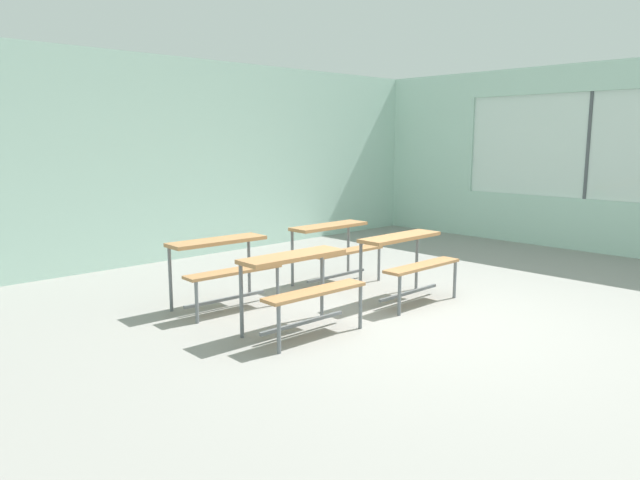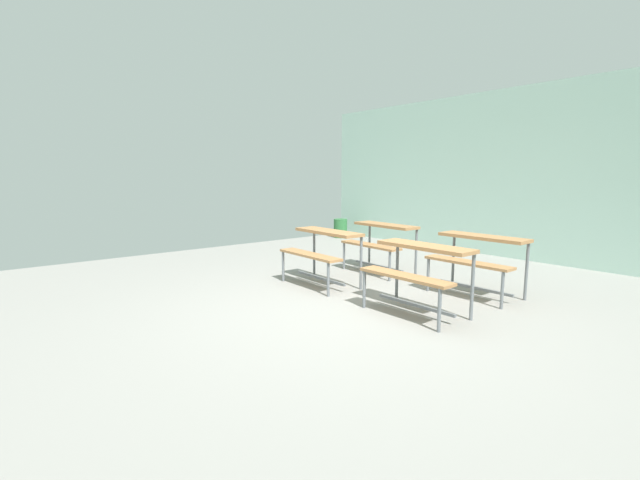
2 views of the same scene
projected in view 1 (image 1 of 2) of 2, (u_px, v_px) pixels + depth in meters
The scene contains 7 objects.
ground at pixel (421, 323), 5.97m from camera, with size 10.00×9.00×0.05m, color gray.
wall_back at pixel (183, 160), 8.92m from camera, with size 10.00×0.12×3.00m, color silver.
wall_right at pixel (629, 163), 9.02m from camera, with size 0.12×9.00×3.00m.
desk_bench_r0c0 at pixel (300, 274), 5.51m from camera, with size 1.11×0.61×0.74m.
desk_bench_r0c1 at pixel (408, 252), 6.60m from camera, with size 1.10×0.59×0.74m.
desk_bench_r1c0 at pixel (223, 257), 6.34m from camera, with size 1.13×0.64×0.74m.
desk_bench_r1c1 at pixel (335, 239), 7.43m from camera, with size 1.10×0.59×0.74m.
Camera 1 is at (-4.69, -3.46, 1.82)m, focal length 33.14 mm.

